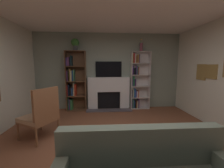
{
  "coord_description": "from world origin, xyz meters",
  "views": [
    {
      "loc": [
        -0.26,
        -2.42,
        1.56
      ],
      "look_at": [
        0.0,
        1.08,
        1.1
      ],
      "focal_mm": 22.98,
      "sensor_mm": 36.0,
      "label": 1
    }
  ],
  "objects": [
    {
      "name": "vase_with_flowers",
      "position": [
        1.12,
        2.55,
        2.19
      ],
      "size": [
        0.1,
        0.1,
        0.42
      ],
      "color": "#863A4E",
      "rests_on": "bookshelf_right"
    },
    {
      "name": "bookshelf_right",
      "position": [
        1.04,
        2.6,
        0.99
      ],
      "size": [
        0.67,
        0.27,
        2.03
      ],
      "color": "silver",
      "rests_on": "ground_plane"
    },
    {
      "name": "armchair",
      "position": [
        -1.53,
        0.59,
        0.53
      ],
      "size": [
        0.82,
        0.82,
        1.1
      ],
      "color": "brown",
      "rests_on": "ground_plane"
    },
    {
      "name": "ground_plane",
      "position": [
        0.0,
        0.0,
        0.0
      ],
      "size": [
        6.49,
        6.49,
        0.0
      ],
      "primitive_type": "plane",
      "color": "brown"
    },
    {
      "name": "bookshelf_left",
      "position": [
        -1.21,
        2.58,
        0.99
      ],
      "size": [
        0.67,
        0.34,
        2.03
      ],
      "color": "brown",
      "rests_on": "ground_plane"
    },
    {
      "name": "tv",
      "position": [
        0.0,
        2.67,
        1.42
      ],
      "size": [
        0.92,
        0.06,
        0.55
      ],
      "primitive_type": "cube",
      "color": "black",
      "rests_on": "fireplace"
    },
    {
      "name": "wall_back_accent",
      "position": [
        0.0,
        2.73,
        1.34
      ],
      "size": [
        5.22,
        0.06,
        2.67
      ],
      "primitive_type": "cube",
      "color": "gray",
      "rests_on": "ground_plane"
    },
    {
      "name": "fireplace",
      "position": [
        0.0,
        2.6,
        0.59
      ],
      "size": [
        1.56,
        0.49,
        1.14
      ],
      "color": "white",
      "rests_on": "ground_plane"
    },
    {
      "name": "potted_plant",
      "position": [
        -1.12,
        2.55,
        2.27
      ],
      "size": [
        0.26,
        0.26,
        0.4
      ],
      "color": "#484C50",
      "rests_on": "bookshelf_left"
    }
  ]
}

